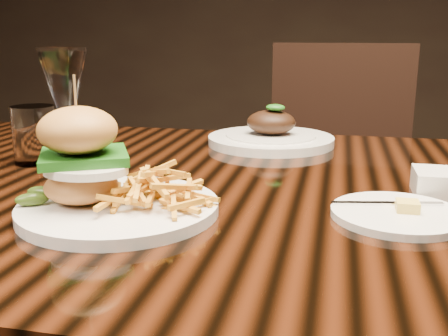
% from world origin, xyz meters
% --- Properties ---
extents(dining_table, '(1.60, 0.90, 0.75)m').
position_xyz_m(dining_table, '(0.00, 0.00, 0.67)').
color(dining_table, black).
rests_on(dining_table, ground).
extents(burger_plate, '(0.26, 0.26, 0.18)m').
position_xyz_m(burger_plate, '(-0.19, -0.17, 0.79)').
color(burger_plate, white).
rests_on(burger_plate, dining_table).
extents(side_saucer, '(0.17, 0.17, 0.02)m').
position_xyz_m(side_saucer, '(0.17, -0.11, 0.76)').
color(side_saucer, white).
rests_on(side_saucer, dining_table).
extents(ramekin, '(0.09, 0.09, 0.04)m').
position_xyz_m(ramekin, '(0.24, 0.00, 0.77)').
color(ramekin, white).
rests_on(ramekin, dining_table).
extents(wine_glass, '(0.08, 0.08, 0.21)m').
position_xyz_m(wine_glass, '(-0.33, -0.03, 0.90)').
color(wine_glass, white).
rests_on(wine_glass, dining_table).
extents(water_tumbler, '(0.08, 0.08, 0.10)m').
position_xyz_m(water_tumbler, '(-0.44, 0.06, 0.80)').
color(water_tumbler, white).
rests_on(water_tumbler, dining_table).
extents(far_dish, '(0.27, 0.27, 0.09)m').
position_xyz_m(far_dish, '(-0.05, 0.31, 0.77)').
color(far_dish, white).
rests_on(far_dish, dining_table).
extents(chair_far, '(0.49, 0.49, 0.95)m').
position_xyz_m(chair_far, '(0.09, 0.89, 0.54)').
color(chair_far, black).
rests_on(chair_far, ground).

